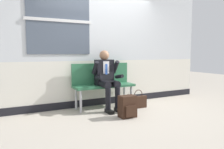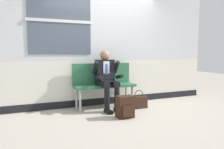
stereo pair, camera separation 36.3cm
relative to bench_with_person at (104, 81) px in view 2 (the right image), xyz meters
The scene contains 6 objects.
ground_plane 0.77m from the bench_with_person, 70.39° to the right, with size 18.00×18.00×0.00m, color #B2A899.
station_wall 0.92m from the bench_with_person, 61.32° to the left, with size 5.50×0.17×2.89m.
bench_with_person is the anchor object (origin of this frame).
person_seated 0.23m from the bench_with_person, 90.00° to the right, with size 0.57×0.70×1.26m.
backpack 1.01m from the bench_with_person, 85.84° to the right, with size 0.31×0.25×0.41m.
handbag 0.90m from the bench_with_person, 34.97° to the right, with size 0.39×0.10×0.41m.
Camera 2 is at (-1.92, -4.06, 1.20)m, focal length 35.31 mm.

